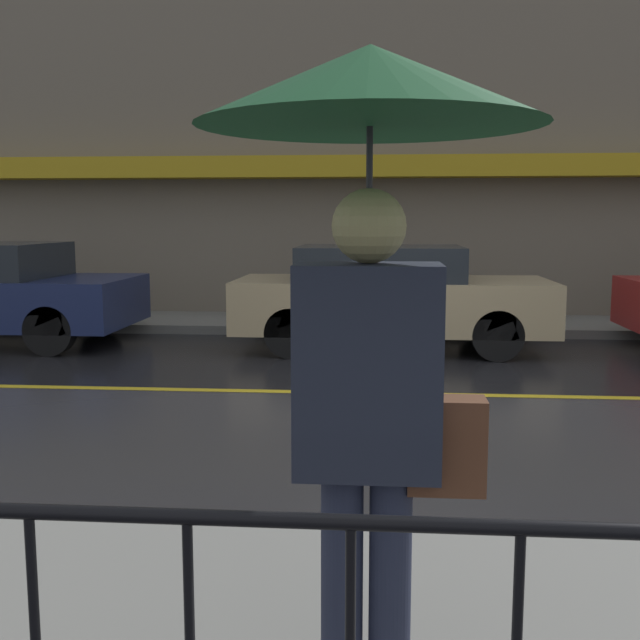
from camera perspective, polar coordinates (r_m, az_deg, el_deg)
ground_plane at (r=7.61m, az=6.91°, el=-5.62°), size 80.00×80.00×0.00m
sidewalk_far at (r=12.08m, az=6.11°, el=-0.33°), size 28.00×1.78×0.13m
lane_marking at (r=7.61m, az=6.91°, el=-5.59°), size 25.20×0.12×0.01m
building_storefront at (r=13.09m, az=6.22°, el=15.08°), size 28.00×0.85×6.96m
pedestrian at (r=2.28m, az=3.91°, el=9.05°), size 1.05×1.05×2.12m
car_tan at (r=10.08m, az=5.30°, el=1.83°), size 4.17×1.73×1.39m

